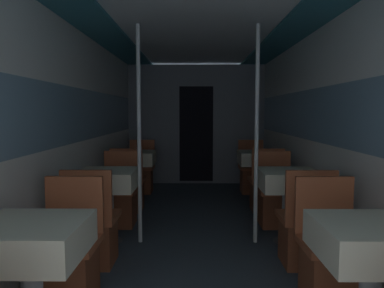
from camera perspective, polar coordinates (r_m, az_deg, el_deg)
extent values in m
cube|color=silver|center=(4.29, -17.02, 1.47)|extent=(0.05, 8.38, 2.25)
cube|color=#7A9EB7|center=(4.28, -16.94, 4.25)|extent=(0.03, 7.71, 0.58)
cube|color=silver|center=(4.31, 18.65, 1.44)|extent=(0.05, 8.38, 2.25)
cube|color=#7A9EB7|center=(4.30, 18.57, 4.21)|extent=(0.03, 7.71, 0.58)
cube|color=silver|center=(4.19, 0.88, 17.80)|extent=(2.64, 8.38, 0.04)
cube|color=#2D707F|center=(4.32, -14.28, 16.81)|extent=(0.47, 8.05, 0.03)
cube|color=#2D707F|center=(4.33, 15.97, 16.72)|extent=(0.47, 8.05, 0.03)
cube|color=slate|center=(7.15, 0.65, 2.98)|extent=(2.58, 0.08, 2.25)
cube|color=black|center=(7.12, 0.65, 1.52)|extent=(0.64, 0.01, 1.80)
cube|color=#93704C|center=(2.29, -23.51, -11.23)|extent=(0.55, 0.55, 0.02)
cube|color=beige|center=(2.31, -23.43, -13.25)|extent=(0.59, 0.59, 0.20)
cube|color=brown|center=(2.97, -18.40, -18.47)|extent=(0.37, 0.37, 0.40)
cube|color=#B25633|center=(2.89, -18.53, -14.34)|extent=(0.43, 0.43, 0.05)
cube|color=#B25633|center=(3.00, -17.43, -8.79)|extent=(0.43, 0.04, 0.43)
cylinder|color=#4C4C51|center=(4.18, -12.58, -14.22)|extent=(0.28, 0.28, 0.01)
cylinder|color=#B7B7BC|center=(4.07, -12.68, -9.29)|extent=(0.12, 0.12, 0.73)
cube|color=#93704C|center=(4.00, -12.78, -4.12)|extent=(0.55, 0.55, 0.02)
cube|color=beige|center=(4.01, -12.76, -5.31)|extent=(0.59, 0.59, 0.20)
cube|color=brown|center=(3.59, -14.76, -14.24)|extent=(0.37, 0.37, 0.40)
cube|color=#B25633|center=(3.52, -14.84, -10.76)|extent=(0.43, 0.43, 0.05)
cube|color=#B25633|center=(3.28, -15.84, -7.59)|extent=(0.43, 0.04, 0.43)
cube|color=brown|center=(4.66, -11.02, -9.68)|extent=(0.37, 0.37, 0.40)
cube|color=#B25633|center=(4.61, -11.07, -6.95)|extent=(0.43, 0.43, 0.05)
cube|color=#B25633|center=(4.76, -10.65, -3.62)|extent=(0.43, 0.04, 0.43)
cylinder|color=silver|center=(3.90, -8.06, 1.30)|extent=(0.04, 0.04, 2.25)
cylinder|color=#4C4C51|center=(5.92, -8.55, -8.44)|extent=(0.28, 0.28, 0.01)
cylinder|color=#B7B7BC|center=(5.84, -8.60, -4.90)|extent=(0.12, 0.12, 0.73)
cube|color=#93704C|center=(5.79, -8.65, -1.27)|extent=(0.55, 0.55, 0.02)
cube|color=beige|center=(5.80, -8.64, -2.11)|extent=(0.59, 0.59, 0.20)
cube|color=brown|center=(5.32, -9.55, -7.83)|extent=(0.37, 0.37, 0.40)
cube|color=#B25633|center=(5.28, -9.58, -5.43)|extent=(0.43, 0.43, 0.05)
cube|color=#B25633|center=(5.05, -10.01, -3.13)|extent=(0.43, 0.04, 0.43)
cube|color=brown|center=(6.44, -7.78, -5.58)|extent=(0.37, 0.37, 0.40)
cube|color=#B25633|center=(6.40, -7.80, -3.59)|extent=(0.43, 0.43, 0.05)
cube|color=#B25633|center=(6.56, -7.58, -1.25)|extent=(0.43, 0.04, 0.43)
cube|color=#93704C|center=(2.31, 25.85, -11.12)|extent=(0.55, 0.55, 0.02)
cube|color=beige|center=(2.34, 25.77, -13.11)|extent=(0.59, 0.59, 0.20)
cube|color=brown|center=(3.00, 20.45, -18.35)|extent=(0.37, 0.37, 0.40)
cube|color=#B25633|center=(2.92, 20.59, -14.25)|extent=(0.43, 0.43, 0.05)
cube|color=#B25633|center=(3.03, 19.44, -8.75)|extent=(0.43, 0.04, 0.43)
cylinder|color=#4C4C51|center=(4.20, 14.26, -14.18)|extent=(0.28, 0.28, 0.01)
cylinder|color=#B7B7BC|center=(4.09, 14.37, -9.27)|extent=(0.12, 0.12, 0.73)
cube|color=#93704C|center=(4.02, 14.48, -4.11)|extent=(0.55, 0.55, 0.02)
cube|color=beige|center=(4.03, 14.46, -5.30)|extent=(0.59, 0.59, 0.20)
cube|color=brown|center=(3.61, 16.58, -14.19)|extent=(0.37, 0.37, 0.40)
cube|color=#B25633|center=(3.54, 16.68, -10.72)|extent=(0.43, 0.43, 0.05)
cube|color=#B25633|center=(3.30, 17.74, -7.56)|extent=(0.43, 0.04, 0.43)
cube|color=brown|center=(4.68, 12.60, -9.66)|extent=(0.37, 0.37, 0.40)
cube|color=#B25633|center=(4.63, 12.65, -6.95)|extent=(0.43, 0.43, 0.05)
cube|color=#B25633|center=(4.77, 12.21, -3.63)|extent=(0.43, 0.04, 0.43)
cylinder|color=silver|center=(3.91, 9.81, 1.29)|extent=(0.04, 0.04, 2.25)
cylinder|color=#4C4C51|center=(5.93, 9.95, -8.44)|extent=(0.28, 0.28, 0.01)
cylinder|color=#B7B7BC|center=(5.86, 10.01, -4.90)|extent=(0.12, 0.12, 0.73)
cube|color=#93704C|center=(5.80, 10.06, -1.28)|extent=(0.55, 0.55, 0.02)
cube|color=beige|center=(5.81, 10.05, -2.11)|extent=(0.59, 0.59, 0.20)
cube|color=brown|center=(5.33, 11.02, -7.82)|extent=(0.37, 0.37, 0.40)
cube|color=#B25633|center=(5.29, 11.06, -5.43)|extent=(0.43, 0.43, 0.05)
cube|color=#B25633|center=(5.06, 11.52, -3.13)|extent=(0.43, 0.04, 0.43)
cube|color=brown|center=(6.45, 9.13, -5.58)|extent=(0.37, 0.37, 0.40)
cube|color=#B25633|center=(6.41, 9.15, -3.59)|extent=(0.43, 0.43, 0.05)
cube|color=#B25633|center=(6.57, 8.92, -1.25)|extent=(0.43, 0.04, 0.43)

